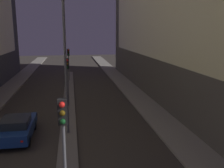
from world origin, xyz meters
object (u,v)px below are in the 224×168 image
at_px(traffic_light_mid, 67,71).
at_px(car_left_lane, 17,127).
at_px(traffic_light_far, 68,57).
at_px(traffic_light_near, 63,130).
at_px(street_lamp, 64,30).

height_order(traffic_light_mid, car_left_lane, traffic_light_mid).
relative_size(traffic_light_mid, traffic_light_far, 1.00).
distance_m(traffic_light_near, traffic_light_mid, 13.18).
height_order(traffic_light_far, car_left_lane, traffic_light_far).
bearing_deg(traffic_light_mid, traffic_light_near, -90.00).
relative_size(traffic_light_far, street_lamp, 0.47).
height_order(traffic_light_far, street_lamp, street_lamp).
distance_m(traffic_light_far, car_left_lane, 18.40).
relative_size(traffic_light_near, street_lamp, 0.47).
xyz_separation_m(traffic_light_near, car_left_lane, (-3.12, 6.95, -2.47)).
xyz_separation_m(traffic_light_mid, street_lamp, (0.00, -6.08, 3.42)).
bearing_deg(car_left_lane, traffic_light_mid, 63.43).
relative_size(traffic_light_mid, street_lamp, 0.47).
relative_size(traffic_light_mid, car_left_lane, 1.00).
height_order(traffic_light_near, car_left_lane, traffic_light_near).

